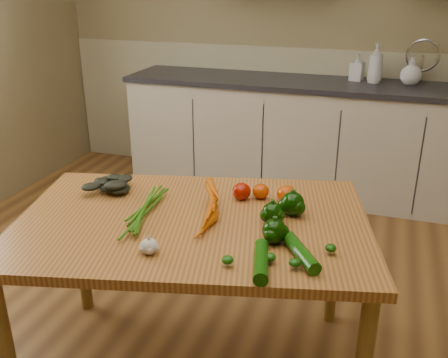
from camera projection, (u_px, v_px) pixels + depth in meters
name	position (u px, v px, depth m)	size (l,w,h in m)	color
room	(179.00, 85.00, 1.93)	(4.04, 5.04, 2.64)	brown
counter_run	(308.00, 137.00, 3.94)	(2.84, 0.64, 1.14)	#BFB59F
table	(193.00, 237.00, 2.01)	(1.56, 1.20, 0.74)	#AE6D32
soap_bottle_a	(376.00, 63.00, 3.65)	(0.11, 0.11, 0.28)	silver
soap_bottle_b	(357.00, 67.00, 3.74)	(0.09, 0.09, 0.20)	silver
soap_bottle_c	(411.00, 71.00, 3.61)	(0.15, 0.15, 0.19)	silver
carrot_bunch	(189.00, 209.00, 1.98)	(0.26, 0.20, 0.07)	#CC5804
leafy_greens	(109.00, 180.00, 2.22)	(0.20, 0.18, 0.10)	black
garlic_bulb	(149.00, 246.00, 1.72)	(0.06, 0.06, 0.05)	beige
pepper_a	(272.00, 213.00, 1.93)	(0.08, 0.08, 0.08)	black
pepper_b	(293.00, 204.00, 2.00)	(0.10, 0.10, 0.10)	black
pepper_c	(274.00, 231.00, 1.79)	(0.09, 0.09, 0.09)	black
tomato_a	(242.00, 191.00, 2.14)	(0.08, 0.08, 0.07)	#971202
tomato_b	(261.00, 191.00, 2.15)	(0.07, 0.07, 0.07)	#C33D04
tomato_c	(286.00, 194.00, 2.11)	(0.08, 0.08, 0.07)	#C33D04
zucchini_a	(301.00, 252.00, 1.69)	(0.05, 0.05, 0.22)	#0F4307
zucchini_b	(261.00, 261.00, 1.64)	(0.05, 0.05, 0.22)	#0F4307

